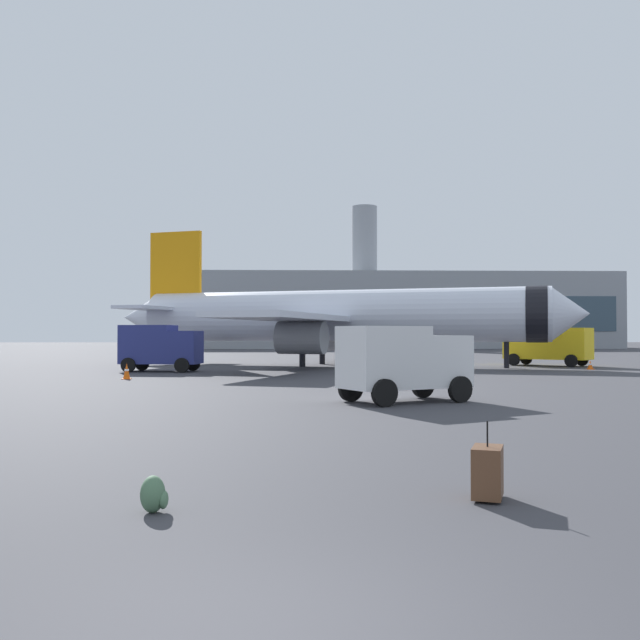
{
  "coord_description": "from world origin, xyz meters",
  "views": [
    {
      "loc": [
        0.3,
        -5.42,
        2.32
      ],
      "look_at": [
        1.27,
        27.68,
        3.0
      ],
      "focal_mm": 39.28,
      "sensor_mm": 36.0,
      "label": 1
    }
  ],
  "objects_px": {
    "service_truck": "(160,346)",
    "traveller_backpack": "(154,495)",
    "rolling_suitcase": "(488,472)",
    "fuel_truck": "(546,342)",
    "cargo_van": "(403,360)",
    "airplane_at_gate": "(335,316)",
    "safety_cone_mid": "(590,365)",
    "safety_cone_near": "(127,371)"
  },
  "relations": [
    {
      "from": "fuel_truck",
      "to": "traveller_backpack",
      "type": "relative_size",
      "value": 12.88
    },
    {
      "from": "service_truck",
      "to": "safety_cone_near",
      "type": "distance_m",
      "value": 7.46
    },
    {
      "from": "service_truck",
      "to": "safety_cone_mid",
      "type": "height_order",
      "value": "service_truck"
    },
    {
      "from": "fuel_truck",
      "to": "safety_cone_near",
      "type": "distance_m",
      "value": 30.95
    },
    {
      "from": "fuel_truck",
      "to": "safety_cone_mid",
      "type": "relative_size",
      "value": 10.39
    },
    {
      "from": "service_truck",
      "to": "traveller_backpack",
      "type": "xyz_separation_m",
      "value": [
        6.79,
        -34.66,
        -1.37
      ]
    },
    {
      "from": "rolling_suitcase",
      "to": "safety_cone_mid",
      "type": "bearing_deg",
      "value": 65.23
    },
    {
      "from": "airplane_at_gate",
      "to": "fuel_truck",
      "type": "height_order",
      "value": "airplane_at_gate"
    },
    {
      "from": "airplane_at_gate",
      "to": "service_truck",
      "type": "relative_size",
      "value": 6.87
    },
    {
      "from": "cargo_van",
      "to": "safety_cone_near",
      "type": "xyz_separation_m",
      "value": [
        -12.5,
        12.61,
        -1.04
      ]
    },
    {
      "from": "airplane_at_gate",
      "to": "rolling_suitcase",
      "type": "bearing_deg",
      "value": -90.02
    },
    {
      "from": "cargo_van",
      "to": "traveller_backpack",
      "type": "relative_size",
      "value": 10.06
    },
    {
      "from": "service_truck",
      "to": "safety_cone_mid",
      "type": "relative_size",
      "value": 8.51
    },
    {
      "from": "rolling_suitcase",
      "to": "airplane_at_gate",
      "type": "bearing_deg",
      "value": 89.98
    },
    {
      "from": "safety_cone_near",
      "to": "airplane_at_gate",
      "type": "bearing_deg",
      "value": 52.56
    },
    {
      "from": "safety_cone_near",
      "to": "service_truck",
      "type": "bearing_deg",
      "value": 87.91
    },
    {
      "from": "airplane_at_gate",
      "to": "service_truck",
      "type": "bearing_deg",
      "value": -145.49
    },
    {
      "from": "fuel_truck",
      "to": "rolling_suitcase",
      "type": "xyz_separation_m",
      "value": [
        -15.62,
        -41.42,
        -1.38
      ]
    },
    {
      "from": "fuel_truck",
      "to": "safety_cone_near",
      "type": "relative_size",
      "value": 7.5
    },
    {
      "from": "cargo_van",
      "to": "traveller_backpack",
      "type": "bearing_deg",
      "value": -110.35
    },
    {
      "from": "fuel_truck",
      "to": "airplane_at_gate",
      "type": "bearing_deg",
      "value": 178.34
    },
    {
      "from": "airplane_at_gate",
      "to": "safety_cone_near",
      "type": "height_order",
      "value": "airplane_at_gate"
    },
    {
      "from": "airplane_at_gate",
      "to": "safety_cone_near",
      "type": "bearing_deg",
      "value": -127.44
    },
    {
      "from": "service_truck",
      "to": "traveller_backpack",
      "type": "bearing_deg",
      "value": -78.91
    },
    {
      "from": "airplane_at_gate",
      "to": "fuel_truck",
      "type": "bearing_deg",
      "value": -1.66
    },
    {
      "from": "traveller_backpack",
      "to": "cargo_van",
      "type": "bearing_deg",
      "value": 69.65
    },
    {
      "from": "fuel_truck",
      "to": "cargo_van",
      "type": "relative_size",
      "value": 1.28
    },
    {
      "from": "airplane_at_gate",
      "to": "fuel_truck",
      "type": "relative_size",
      "value": 5.63
    },
    {
      "from": "service_truck",
      "to": "safety_cone_mid",
      "type": "xyz_separation_m",
      "value": [
        27.91,
        1.88,
        -1.31
      ]
    },
    {
      "from": "service_truck",
      "to": "traveller_backpack",
      "type": "height_order",
      "value": "service_truck"
    },
    {
      "from": "cargo_van",
      "to": "rolling_suitcase",
      "type": "xyz_separation_m",
      "value": [
        -0.92,
        -14.1,
        -1.06
      ]
    },
    {
      "from": "safety_cone_near",
      "to": "safety_cone_mid",
      "type": "relative_size",
      "value": 1.38
    },
    {
      "from": "cargo_van",
      "to": "service_truck",
      "type": "bearing_deg",
      "value": 121.49
    },
    {
      "from": "traveller_backpack",
      "to": "rolling_suitcase",
      "type": "bearing_deg",
      "value": 7.29
    },
    {
      "from": "service_truck",
      "to": "traveller_backpack",
      "type": "distance_m",
      "value": 35.34
    },
    {
      "from": "fuel_truck",
      "to": "rolling_suitcase",
      "type": "bearing_deg",
      "value": -110.66
    },
    {
      "from": "fuel_truck",
      "to": "safety_cone_mid",
      "type": "height_order",
      "value": "fuel_truck"
    },
    {
      "from": "fuel_truck",
      "to": "cargo_van",
      "type": "height_order",
      "value": "fuel_truck"
    },
    {
      "from": "cargo_van",
      "to": "safety_cone_mid",
      "type": "height_order",
      "value": "cargo_van"
    },
    {
      "from": "service_truck",
      "to": "rolling_suitcase",
      "type": "xyz_separation_m",
      "value": [
        11.32,
        -34.08,
        -1.22
      ]
    },
    {
      "from": "cargo_van",
      "to": "safety_cone_mid",
      "type": "distance_m",
      "value": 26.92
    },
    {
      "from": "cargo_van",
      "to": "safety_cone_mid",
      "type": "relative_size",
      "value": 8.12
    }
  ]
}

